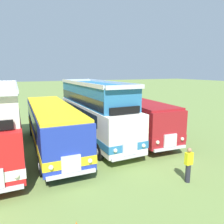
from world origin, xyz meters
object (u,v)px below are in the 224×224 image
Objects in this scene: bus_sixth_in_row at (132,114)px; bus_fourth_in_row at (52,123)px; bus_fifth_in_row at (95,110)px; marshal_person at (188,165)px.

bus_fourth_in_row is at bearing -177.10° from bus_sixth_in_row.
bus_fifth_in_row is at bearing -179.43° from bus_sixth_in_row.
bus_fifth_in_row reaches higher than bus_sixth_in_row.
bus_fourth_in_row reaches higher than marshal_person.
bus_sixth_in_row is (6.50, 0.33, -0.00)m from bus_fourth_in_row.
bus_fourth_in_row is 1.09× the size of bus_fifth_in_row.
marshal_person is at bearing -100.41° from bus_sixth_in_row.
bus_fifth_in_row is 8.21m from marshal_person.
marshal_person is (-1.45, -7.90, -0.87)m from bus_sixth_in_row.
bus_fourth_in_row and bus_sixth_in_row have the same top height.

